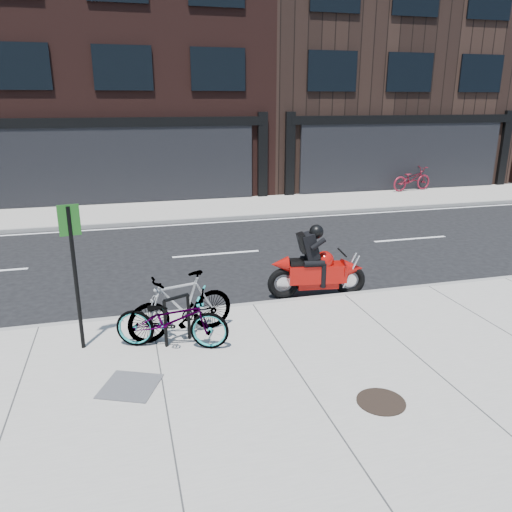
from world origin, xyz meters
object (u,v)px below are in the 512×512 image
object	(u,v)px
bike_rack	(177,315)
motorcycle	(321,268)
bicycle_front	(172,319)
bicycle_far	(412,179)
sign_post	(74,265)
bicycle_rear	(181,305)
manhole_cover	(381,402)
utility_grate	(130,386)

from	to	relation	value
bike_rack	motorcycle	distance (m)	3.63
bicycle_front	bicycle_far	size ratio (longest dim) A/B	0.92
bicycle_far	sign_post	distance (m)	18.08
sign_post	bicycle_far	bearing A→B (deg)	30.99
motorcycle	bicycle_front	bearing A→B (deg)	-144.22
motorcycle	sign_post	xyz separation A→B (m)	(-4.77, -1.41, 0.91)
bicycle_front	sign_post	xyz separation A→B (m)	(-1.44, 0.35, 0.94)
sign_post	bicycle_rear	bearing A→B (deg)	-9.85
manhole_cover	sign_post	world-z (taller)	sign_post
manhole_cover	sign_post	size ratio (longest dim) A/B	0.28
bicycle_rear	utility_grate	distance (m)	1.80
bicycle_rear	utility_grate	xyz separation A→B (m)	(-0.92, -1.44, -0.56)
bicycle_far	manhole_cover	size ratio (longest dim) A/B	3.08
bicycle_rear	bicycle_far	xyz separation A→B (m)	(11.83, 12.00, -0.03)
utility_grate	bike_rack	bearing A→B (deg)	55.44
bicycle_front	motorcycle	world-z (taller)	motorcycle
bicycle_far	manhole_cover	world-z (taller)	bicycle_far
bike_rack	manhole_cover	xyz separation A→B (m)	(2.45, -2.47, -0.49)
bicycle_front	utility_grate	distance (m)	1.38
manhole_cover	utility_grate	world-z (taller)	same
bicycle_front	sign_post	size ratio (longest dim) A/B	0.78
bike_rack	bicycle_front	distance (m)	0.16
utility_grate	bicycle_far	bearing A→B (deg)	46.50
bicycle_front	bicycle_rear	xyz separation A→B (m)	(0.20, 0.38, 0.07)
bicycle_rear	manhole_cover	world-z (taller)	bicycle_rear
bicycle_far	utility_grate	size ratio (longest dim) A/B	2.71
bicycle_rear	manhole_cover	bearing A→B (deg)	26.15
bicycle_front	sign_post	world-z (taller)	sign_post
bike_rack	manhole_cover	distance (m)	3.51
bicycle_rear	motorcycle	size ratio (longest dim) A/B	0.88
bike_rack	bicycle_front	world-z (taller)	bicycle_front
bicycle_rear	utility_grate	world-z (taller)	bicycle_rear
sign_post	utility_grate	bearing A→B (deg)	-74.04
bicycle_rear	bike_rack	bearing A→B (deg)	-36.53
sign_post	bicycle_front	bearing A→B (deg)	-24.49
bike_rack	bicycle_rear	world-z (taller)	bicycle_rear
bicycle_front	motorcycle	distance (m)	3.77
bicycle_front	bicycle_far	world-z (taller)	bicycle_far
motorcycle	manhole_cover	size ratio (longest dim) A/B	3.23
motorcycle	bicycle_far	xyz separation A→B (m)	(8.70, 10.61, 0.02)
motorcycle	manhole_cover	distance (m)	4.21
utility_grate	sign_post	xyz separation A→B (m)	(-0.71, 1.42, 1.42)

